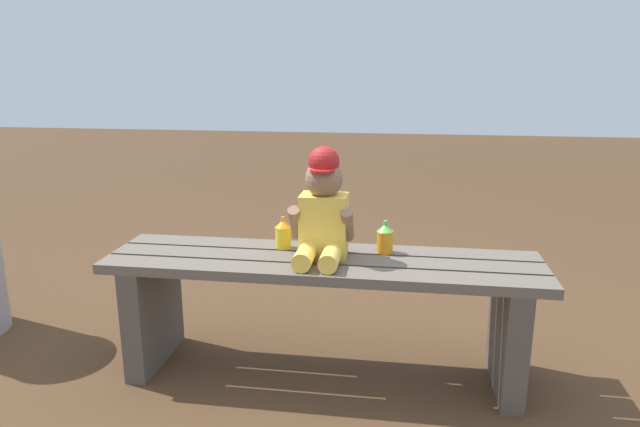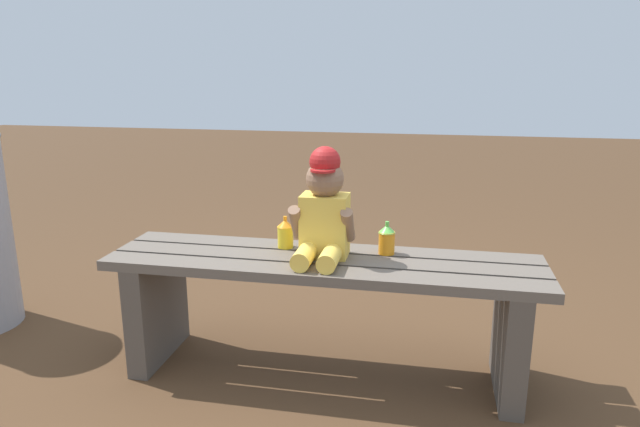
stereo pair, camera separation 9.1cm
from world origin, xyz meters
The scene contains 5 objects.
ground_plane centered at (0.00, 0.00, 0.00)m, with size 16.00×16.00×0.00m, color #4C331E.
park_bench centered at (0.00, 0.00, 0.31)m, with size 1.58×0.39×0.46m.
child_figure centered at (0.00, 0.01, 0.64)m, with size 0.23×0.27×0.40m.
sippy_cup_left centered at (-0.17, 0.09, 0.52)m, with size 0.06×0.06×0.12m.
sippy_cup_right centered at (0.22, 0.09, 0.52)m, with size 0.06×0.06×0.12m.
Camera 2 is at (0.37, -1.93, 1.14)m, focal length 32.00 mm.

